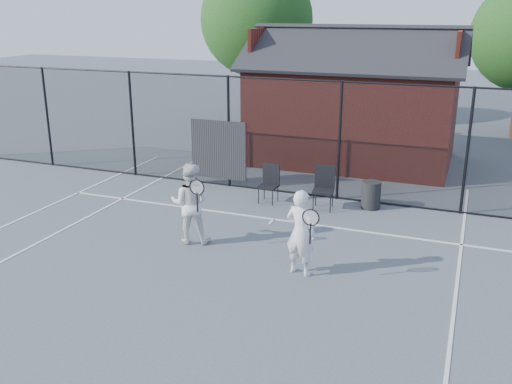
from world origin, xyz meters
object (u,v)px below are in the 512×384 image
(player_back, at_px, (190,203))
(chair_right, at_px, (323,189))
(chair_left, at_px, (268,185))
(player_front, at_px, (301,232))
(clubhouse, at_px, (353,110))
(waste_bin, at_px, (371,195))

(player_back, distance_m, chair_right, 3.60)
(player_back, xyz_separation_m, chair_left, (0.63, 2.95, -0.38))
(player_front, bearing_deg, clubhouse, 95.95)
(player_front, bearing_deg, player_back, 166.36)
(player_front, height_order, chair_left, player_front)
(clubhouse, bearing_deg, player_back, -101.98)
(clubhouse, xyz_separation_m, player_back, (-1.67, -7.85, -0.76))
(player_front, xyz_separation_m, chair_left, (-1.92, 3.57, -0.34))
(chair_right, bearing_deg, player_back, -131.48)
(clubhouse, height_order, player_front, clubhouse)
(clubhouse, relative_size, chair_right, 6.33)
(player_front, relative_size, chair_right, 1.57)
(clubhouse, relative_size, waste_bin, 9.65)
(clubhouse, distance_m, player_back, 8.06)
(chair_right, bearing_deg, player_front, -88.72)
(clubhouse, height_order, player_back, clubhouse)
(chair_left, relative_size, waste_bin, 1.38)
(player_front, distance_m, waste_bin, 4.13)
(clubhouse, xyz_separation_m, chair_right, (0.37, -4.90, -1.09))
(chair_left, relative_size, chair_right, 0.91)
(player_front, relative_size, chair_left, 1.73)
(player_back, xyz_separation_m, chair_right, (2.03, 2.95, -0.33))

